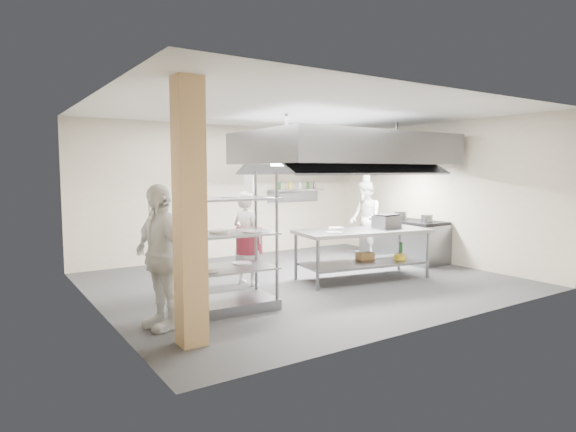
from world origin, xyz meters
TOP-DOWN VIEW (x-y plane):
  - floor at (0.00, 0.00)m, footprint 7.00×7.00m
  - ceiling at (0.00, 0.00)m, footprint 7.00×7.00m
  - wall_back at (0.00, 3.00)m, footprint 7.00×0.00m
  - wall_left at (-3.50, 0.00)m, footprint 0.00×6.00m
  - wall_right at (3.50, 0.00)m, footprint 0.00×6.00m
  - column at (-2.90, -1.90)m, footprint 0.30×0.30m
  - exhaust_hood at (1.30, 0.40)m, footprint 4.00×2.50m
  - hood_strip_a at (0.40, 0.40)m, footprint 1.60×0.12m
  - hood_strip_b at (2.20, 0.40)m, footprint 1.60×0.12m
  - wall_shelf at (1.80, 2.84)m, footprint 1.50×0.28m
  - island at (0.98, -0.48)m, footprint 2.58×1.40m
  - island_worktop at (0.98, -0.48)m, footprint 2.58×1.40m
  - island_undershelf at (0.98, -0.48)m, footprint 2.37×1.27m
  - pass_rack at (-1.94, -0.90)m, footprint 1.35×0.84m
  - cooking_range at (3.08, 0.50)m, footprint 0.80×2.00m
  - range_top at (3.08, 0.50)m, footprint 0.78×1.96m
  - chef_head at (-1.00, 0.27)m, footprint 0.56×0.69m
  - chef_line at (2.60, 1.22)m, footprint 0.95×1.04m
  - chef_plating at (-3.00, -1.15)m, footprint 0.66×1.14m
  - griddle at (1.60, -0.46)m, footprint 0.47×0.38m
  - wicker_basket at (1.17, -0.34)m, footprint 0.32×0.23m
  - stockpot at (2.88, 0.41)m, footprint 0.28×0.28m
  - plate_stack at (-1.94, -0.90)m, footprint 0.28×0.28m

SIDE VIEW (x-z plane):
  - floor at x=0.00m, z-range 0.00..0.00m
  - island_undershelf at x=0.98m, z-range 0.28..0.32m
  - wicker_basket at x=1.17m, z-range 0.32..0.45m
  - cooking_range at x=3.08m, z-range 0.00..0.84m
  - island at x=0.98m, z-range 0.00..0.91m
  - plate_stack at x=-1.94m, z-range 0.60..0.65m
  - chef_head at x=-1.00m, z-range 0.00..1.63m
  - range_top at x=3.08m, z-range 0.84..0.90m
  - chef_line at x=2.60m, z-range 0.00..1.75m
  - island_worktop at x=0.98m, z-range 0.85..0.91m
  - chef_plating at x=-3.00m, z-range 0.00..1.82m
  - pass_rack at x=-1.94m, z-range 0.00..1.97m
  - stockpot at x=2.88m, z-range 0.90..1.09m
  - griddle at x=1.60m, z-range 0.91..1.13m
  - wall_back at x=0.00m, z-range -2.00..5.00m
  - wall_left at x=-3.50m, z-range -1.50..4.50m
  - wall_right at x=3.50m, z-range -1.50..4.50m
  - column at x=-2.90m, z-range 0.00..3.00m
  - wall_shelf at x=1.80m, z-range 1.48..1.52m
  - hood_strip_a at x=0.40m, z-range 2.06..2.10m
  - hood_strip_b at x=2.20m, z-range 2.06..2.10m
  - exhaust_hood at x=1.30m, z-range 2.10..2.70m
  - ceiling at x=0.00m, z-range 3.00..3.00m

